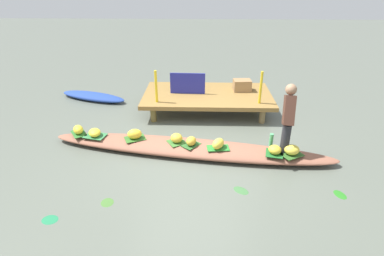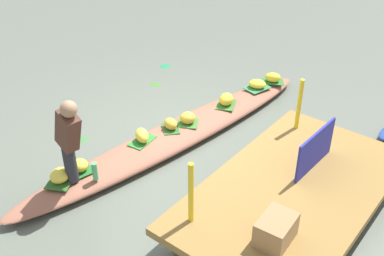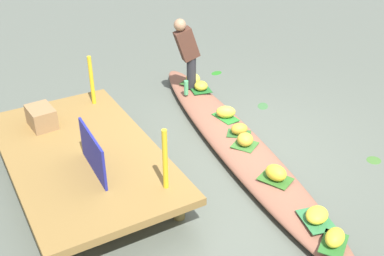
# 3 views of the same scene
# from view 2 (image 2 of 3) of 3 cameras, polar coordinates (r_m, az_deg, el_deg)

# --- Properties ---
(canal_water) EXTENTS (40.00, 40.00, 0.00)m
(canal_water) POSITION_cam_2_polar(r_m,az_deg,el_deg) (7.19, -1.90, -1.58)
(canal_water) COLOR #585E53
(canal_water) RESTS_ON ground
(dock_platform) EXTENTS (3.20, 1.80, 0.45)m
(dock_platform) POSITION_cam_2_polar(r_m,az_deg,el_deg) (5.77, 12.16, -7.43)
(dock_platform) COLOR olive
(dock_platform) RESTS_ON ground
(vendor_boat) EXTENTS (5.63, 1.53, 0.21)m
(vendor_boat) POSITION_cam_2_polar(r_m,az_deg,el_deg) (7.13, -1.91, -0.86)
(vendor_boat) COLOR #8F5843
(vendor_boat) RESTS_ON ground
(leaf_mat_0) EXTENTS (0.36, 0.38, 0.01)m
(leaf_mat_0) POSITION_cam_2_polar(r_m,az_deg,el_deg) (6.40, -13.45, -5.01)
(leaf_mat_0) COLOR #1E5F26
(leaf_mat_0) RESTS_ON vendor_boat
(banana_bunch_0) EXTENTS (0.33, 0.33, 0.16)m
(banana_bunch_0) POSITION_cam_2_polar(r_m,az_deg,el_deg) (6.36, -13.54, -4.45)
(banana_bunch_0) COLOR gold
(banana_bunch_0) RESTS_ON vendor_boat
(leaf_mat_1) EXTENTS (0.40, 0.41, 0.01)m
(leaf_mat_1) POSITION_cam_2_polar(r_m,az_deg,el_deg) (7.08, -2.61, -0.06)
(leaf_mat_1) COLOR #2B5D27
(leaf_mat_1) RESTS_ON vendor_boat
(banana_bunch_1) EXTENTS (0.25, 0.29, 0.17)m
(banana_bunch_1) POSITION_cam_2_polar(r_m,az_deg,el_deg) (7.04, -2.62, 0.51)
(banana_bunch_1) COLOR gold
(banana_bunch_1) RESTS_ON vendor_boat
(leaf_mat_2) EXTENTS (0.47, 0.42, 0.01)m
(leaf_mat_2) POSITION_cam_2_polar(r_m,az_deg,el_deg) (7.73, 4.15, 2.88)
(leaf_mat_2) COLOR #336825
(leaf_mat_2) RESTS_ON vendor_boat
(banana_bunch_2) EXTENTS (0.33, 0.28, 0.20)m
(banana_bunch_2) POSITION_cam_2_polar(r_m,az_deg,el_deg) (7.69, 4.18, 3.51)
(banana_bunch_2) COLOR yellow
(banana_bunch_2) RESTS_ON vendor_boat
(leaf_mat_3) EXTENTS (0.48, 0.39, 0.01)m
(leaf_mat_3) POSITION_cam_2_polar(r_m,az_deg,el_deg) (8.32, 7.91, 4.88)
(leaf_mat_3) COLOR #327642
(leaf_mat_3) RESTS_ON vendor_boat
(banana_bunch_3) EXTENTS (0.33, 0.37, 0.15)m
(banana_bunch_3) POSITION_cam_2_polar(r_m,az_deg,el_deg) (8.28, 7.95, 5.33)
(banana_bunch_3) COLOR yellow
(banana_bunch_3) RESTS_ON vendor_boat
(leaf_mat_4) EXTENTS (0.48, 0.45, 0.01)m
(leaf_mat_4) POSITION_cam_2_polar(r_m,az_deg,el_deg) (6.28, -15.64, -6.21)
(leaf_mat_4) COLOR #2D5721
(leaf_mat_4) RESTS_ON vendor_boat
(banana_bunch_4) EXTENTS (0.29, 0.26, 0.18)m
(banana_bunch_4) POSITION_cam_2_polar(r_m,az_deg,el_deg) (6.23, -15.76, -5.56)
(banana_bunch_4) COLOR yellow
(banana_bunch_4) RESTS_ON vendor_boat
(leaf_mat_5) EXTENTS (0.43, 0.42, 0.01)m
(leaf_mat_5) POSITION_cam_2_polar(r_m,az_deg,el_deg) (7.21, -0.52, 0.63)
(leaf_mat_5) COLOR #396F2D
(leaf_mat_5) RESTS_ON vendor_boat
(banana_bunch_5) EXTENTS (0.32, 0.32, 0.18)m
(banana_bunch_5) POSITION_cam_2_polar(r_m,az_deg,el_deg) (7.17, -0.52, 1.24)
(banana_bunch_5) COLOR gold
(banana_bunch_5) RESTS_ON vendor_boat
(leaf_mat_6) EXTENTS (0.42, 0.46, 0.01)m
(leaf_mat_6) POSITION_cam_2_polar(r_m,az_deg,el_deg) (8.56, 9.76, 5.56)
(leaf_mat_6) COLOR #2B6929
(leaf_mat_6) RESTS_ON vendor_boat
(banana_bunch_6) EXTENTS (0.30, 0.33, 0.17)m
(banana_bunch_6) POSITION_cam_2_polar(r_m,az_deg,el_deg) (8.53, 9.81, 6.08)
(banana_bunch_6) COLOR yellow
(banana_bunch_6) RESTS_ON vendor_boat
(leaf_mat_7) EXTENTS (0.43, 0.28, 0.01)m
(leaf_mat_7) POSITION_cam_2_polar(r_m,az_deg,el_deg) (6.83, -6.06, -1.57)
(leaf_mat_7) COLOR #28792C
(leaf_mat_7) RESTS_ON vendor_boat
(banana_bunch_7) EXTENTS (0.31, 0.35, 0.19)m
(banana_bunch_7) POSITION_cam_2_polar(r_m,az_deg,el_deg) (6.78, -6.10, -0.91)
(banana_bunch_7) COLOR yellow
(banana_bunch_7) RESTS_ON vendor_boat
(vendor_person) EXTENTS (0.24, 0.45, 1.24)m
(vendor_person) POSITION_cam_2_polar(r_m,az_deg,el_deg) (5.81, -14.77, -1.06)
(vendor_person) COLOR #28282D
(vendor_person) RESTS_ON vendor_boat
(water_bottle) EXTENTS (0.07, 0.07, 0.25)m
(water_bottle) POSITION_cam_2_polar(r_m,az_deg,el_deg) (6.15, -11.72, -5.16)
(water_bottle) COLOR #4DAB6B
(water_bottle) RESTS_ON vendor_boat
(market_banner) EXTENTS (0.87, 0.06, 0.53)m
(market_banner) POSITION_cam_2_polar(r_m,az_deg,el_deg) (5.96, 14.77, -2.54)
(market_banner) COLOR navy
(market_banner) RESTS_ON dock_platform
(railing_post_west) EXTENTS (0.06, 0.06, 0.76)m
(railing_post_west) POSITION_cam_2_polar(r_m,az_deg,el_deg) (6.65, 12.91, 2.82)
(railing_post_west) COLOR yellow
(railing_post_west) RESTS_ON dock_platform
(railing_post_east) EXTENTS (0.06, 0.06, 0.76)m
(railing_post_east) POSITION_cam_2_polar(r_m,az_deg,el_deg) (4.93, -0.13, -7.91)
(railing_post_east) COLOR yellow
(railing_post_east) RESTS_ON dock_platform
(produce_crate) EXTENTS (0.46, 0.35, 0.29)m
(produce_crate) POSITION_cam_2_polar(r_m,az_deg,el_deg) (4.95, 10.17, -12.06)
(produce_crate) COLOR #977249
(produce_crate) RESTS_ON dock_platform
(drifting_plant_0) EXTENTS (0.32, 0.31, 0.01)m
(drifting_plant_0) POSITION_cam_2_polar(r_m,az_deg,el_deg) (7.41, -13.32, -1.39)
(drifting_plant_0) COLOR #3B6A39
(drifting_plant_0) RESTS_ON ground
(drifting_plant_1) EXTENTS (0.25, 0.27, 0.01)m
(drifting_plant_1) POSITION_cam_2_polar(r_m,az_deg,el_deg) (8.84, -4.46, 5.30)
(drifting_plant_1) COLOR #3F6C2D
(drifting_plant_1) RESTS_ON ground
(drifting_plant_2) EXTENTS (0.27, 0.23, 0.01)m
(drifting_plant_2) POSITION_cam_2_polar(r_m,az_deg,el_deg) (9.56, -3.31, 7.51)
(drifting_plant_2) COLOR #1F7547
(drifting_plant_2) RESTS_ON ground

